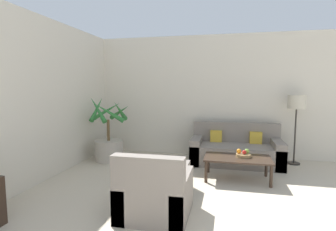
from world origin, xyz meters
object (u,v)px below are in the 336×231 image
object	(u,v)px
sofa_loveseat	(236,150)
floor_lamp	(297,106)
orange_fruit	(239,151)
ottoman	(166,176)
apple_green	(247,151)
fruit_bowl	(243,155)
coffee_table	(237,160)
armchair	(155,194)
apple_red	(244,152)
potted_palm	(109,142)

from	to	relation	value
sofa_loveseat	floor_lamp	xyz separation A→B (m)	(1.16, 0.21, 0.92)
sofa_loveseat	orange_fruit	size ratio (longest dim) A/B	22.70
floor_lamp	ottoman	world-z (taller)	floor_lamp
sofa_loveseat	apple_green	world-z (taller)	sofa_loveseat
fruit_bowl	coffee_table	bearing A→B (deg)	-150.81
sofa_loveseat	armchair	world-z (taller)	armchair
orange_fruit	ottoman	world-z (taller)	orange_fruit
sofa_loveseat	apple_green	distance (m)	0.90
apple_red	apple_green	world-z (taller)	apple_green
potted_palm	orange_fruit	size ratio (longest dim) A/B	17.44
potted_palm	apple_red	world-z (taller)	potted_palm
coffee_table	orange_fruit	distance (m)	0.15
potted_palm	armchair	distance (m)	2.66
apple_green	sofa_loveseat	bearing A→B (deg)	100.07
floor_lamp	apple_green	size ratio (longest dim) A/B	17.28
apple_green	potted_palm	bearing A→B (deg)	169.59
apple_green	coffee_table	bearing A→B (deg)	-146.47
apple_red	apple_green	distance (m)	0.08
potted_palm	sofa_loveseat	world-z (taller)	potted_palm
potted_palm	ottoman	world-z (taller)	potted_palm
sofa_loveseat	apple_red	world-z (taller)	sofa_loveseat
sofa_loveseat	orange_fruit	bearing A→B (deg)	-88.53
apple_red	armchair	distance (m)	1.92
floor_lamp	apple_red	xyz separation A→B (m)	(-1.05, -1.15, -0.72)
potted_palm	armchair	world-z (taller)	potted_palm
floor_lamp	apple_red	size ratio (longest dim) A/B	19.85
fruit_bowl	armchair	xyz separation A→B (m)	(-1.12, -1.57, -0.14)
orange_fruit	floor_lamp	bearing A→B (deg)	44.15
floor_lamp	coffee_table	world-z (taller)	floor_lamp
fruit_bowl	ottoman	bearing A→B (deg)	-146.95
ottoman	armchair	bearing A→B (deg)	-86.42
potted_palm	armchair	xyz separation A→B (m)	(1.60, -2.12, -0.13)
floor_lamp	apple_red	distance (m)	1.71
apple_red	orange_fruit	size ratio (longest dim) A/B	0.90
armchair	ottoman	bearing A→B (deg)	93.58
sofa_loveseat	fruit_bowl	world-z (taller)	sofa_loveseat
coffee_table	apple_red	distance (m)	0.17
apple_red	sofa_loveseat	bearing A→B (deg)	96.66
floor_lamp	apple_green	world-z (taller)	floor_lamp
floor_lamp	armchair	distance (m)	3.58
coffee_table	fruit_bowl	world-z (taller)	fruit_bowl
apple_red	armchair	world-z (taller)	armchair
floor_lamp	apple_green	xyz separation A→B (m)	(-1.00, -1.08, -0.72)
sofa_loveseat	apple_red	size ratio (longest dim) A/B	25.33
sofa_loveseat	fruit_bowl	size ratio (longest dim) A/B	7.21
orange_fruit	potted_palm	bearing A→B (deg)	168.56
fruit_bowl	floor_lamp	bearing A→B (deg)	46.64
potted_palm	fruit_bowl	distance (m)	2.77
apple_green	orange_fruit	bearing A→B (deg)	-168.98
sofa_loveseat	ottoman	distance (m)	1.98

